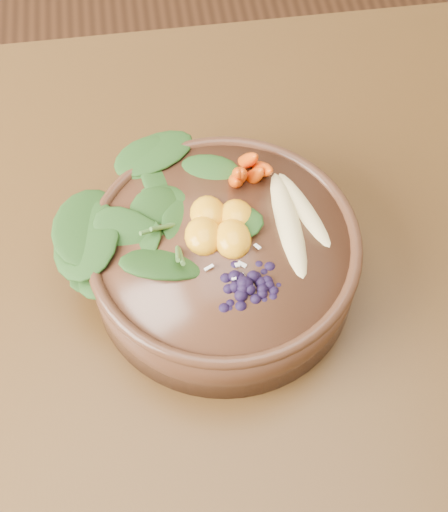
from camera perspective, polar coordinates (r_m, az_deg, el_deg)
The scene contains 9 objects.
ground at distance 1.58m, azimuth 0.21°, elevation -15.20°, with size 4.00×4.00×0.00m, color #381E0F.
dining_table at distance 0.98m, azimuth 0.33°, elevation -3.40°, with size 1.60×0.90×0.75m.
stoneware_bowl at distance 0.85m, azimuth 0.00°, elevation -0.37°, with size 0.31×0.31×0.08m, color #4F2E1D.
kale_heap at distance 0.82m, azimuth -4.75°, elevation 4.77°, with size 0.21×0.18×0.05m, color #234A18, non-canonical shape.
carrot_cluster at distance 0.84m, azimuth 1.72°, elevation 8.51°, with size 0.07×0.07×0.09m, color #DC4309, non-canonical shape.
banana_halves at distance 0.82m, azimuth 5.87°, elevation 3.80°, with size 0.08×0.18×0.03m.
mandarin_cluster at distance 0.81m, azimuth -0.32°, elevation 3.05°, with size 0.09×0.10×0.03m, color orange, non-canonical shape.
blueberry_pile at distance 0.76m, azimuth 1.87°, elevation -1.60°, with size 0.15×0.11×0.04m, color black, non-canonical shape.
coconut_flakes at distance 0.80m, azimuth 0.67°, elevation 0.24°, with size 0.10×0.08×0.01m, color white, non-canonical shape.
Camera 1 is at (-0.07, -0.47, 1.51)m, focal length 50.00 mm.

